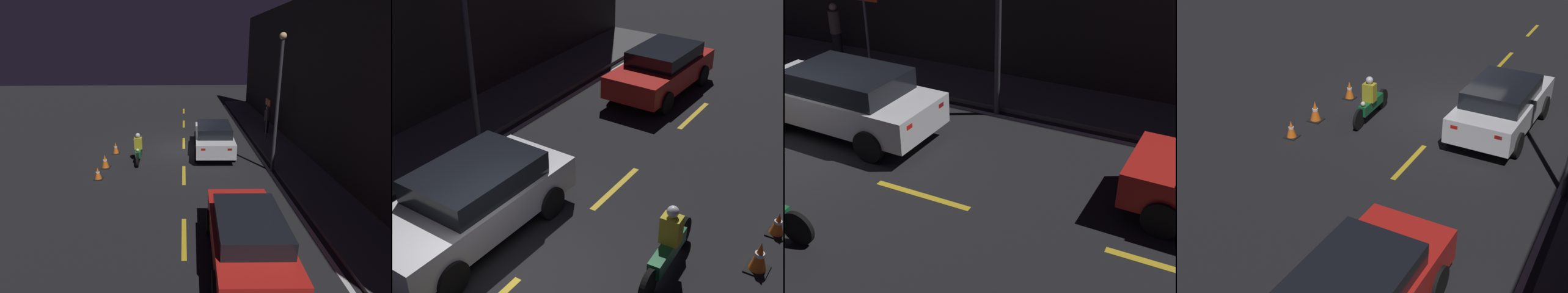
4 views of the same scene
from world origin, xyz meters
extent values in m
plane|color=black|center=(0.00, 0.00, 0.00)|extent=(56.00, 56.00, 0.00)
cube|color=gold|center=(3.50, 0.00, 0.00)|extent=(2.00, 0.14, 0.01)
cube|color=gold|center=(8.00, 0.00, 0.00)|extent=(2.00, 0.14, 0.01)
cube|color=silver|center=(0.50, 1.54, 0.69)|extent=(4.51, 1.96, 0.69)
cube|color=black|center=(0.72, 1.53, 1.27)|extent=(2.50, 1.72, 0.47)
cube|color=red|center=(2.68, 0.88, 0.87)|extent=(0.07, 0.20, 0.10)
cube|color=red|center=(2.72, 2.06, 0.87)|extent=(0.07, 0.20, 0.10)
cylinder|color=black|center=(-0.91, 0.69, 0.35)|extent=(0.70, 0.20, 0.70)
cylinder|color=black|center=(1.85, 0.60, 0.35)|extent=(0.70, 0.20, 0.70)
cylinder|color=black|center=(1.91, 2.39, 0.35)|extent=(0.70, 0.20, 0.70)
cube|color=red|center=(9.00, 1.59, 0.67)|extent=(4.17, 1.88, 0.66)
cube|color=black|center=(9.21, 1.58, 1.21)|extent=(2.31, 1.65, 0.43)
cube|color=red|center=(11.01, 0.96, 0.83)|extent=(0.07, 0.20, 0.10)
cube|color=red|center=(11.05, 2.11, 0.83)|extent=(0.07, 0.20, 0.10)
cylinder|color=black|center=(7.70, 0.76, 0.33)|extent=(0.67, 0.20, 0.67)
cylinder|color=black|center=(7.75, 2.48, 0.33)|extent=(0.67, 0.20, 0.67)
cylinder|color=black|center=(10.25, 0.69, 0.33)|extent=(0.67, 0.20, 0.67)
cylinder|color=black|center=(10.30, 2.41, 0.33)|extent=(0.67, 0.20, 0.67)
cylinder|color=black|center=(2.46, -2.11, 0.31)|extent=(0.63, 0.11, 0.62)
cylinder|color=black|center=(0.77, -2.19, 0.31)|extent=(0.63, 0.13, 0.62)
cube|color=#14592D|center=(1.61, -2.15, 0.46)|extent=(1.30, 0.30, 0.30)
sphere|color=#F2EABF|center=(2.16, -2.12, 0.69)|extent=(0.14, 0.14, 0.14)
cube|color=gold|center=(1.71, -2.14, 0.89)|extent=(0.30, 0.37, 0.55)
sphere|color=silver|center=(1.71, -2.14, 1.27)|extent=(0.22, 0.22, 0.22)
cube|color=black|center=(2.55, -3.55, 0.01)|extent=(0.42, 0.42, 0.03)
cone|color=orange|center=(2.55, -3.55, 0.33)|extent=(0.32, 0.32, 0.60)
cylinder|color=white|center=(2.55, -3.55, 0.36)|extent=(0.18, 0.18, 0.07)
cube|color=black|center=(3.79, -3.55, 0.01)|extent=(0.37, 0.37, 0.03)
cone|color=orange|center=(3.79, -3.55, 0.27)|extent=(0.28, 0.28, 0.48)
cylinder|color=white|center=(3.79, -3.55, 0.30)|extent=(0.16, 0.16, 0.06)
cylinder|color=#333338|center=(3.23, 3.88, 2.75)|extent=(0.14, 0.14, 5.50)
camera|label=1|loc=(15.51, 0.05, 5.26)|focal=28.00mm
camera|label=2|loc=(-5.56, -5.04, 6.85)|focal=50.00mm
camera|label=3|loc=(8.29, -7.11, 5.74)|focal=50.00mm
camera|label=4|loc=(14.86, 4.93, 7.16)|focal=50.00mm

